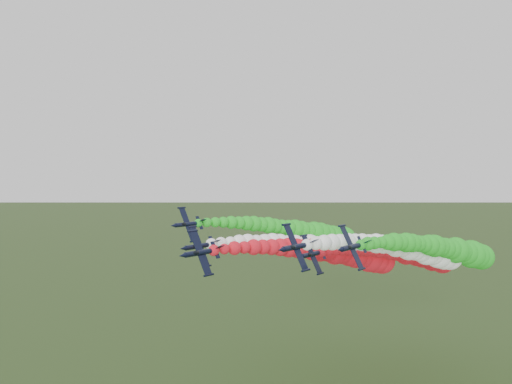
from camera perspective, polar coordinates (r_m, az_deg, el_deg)
jet_lead at (r=123.44m, az=10.34°, el=-7.09°), size 11.26×69.72×16.20m
jet_inner_left at (r=132.42m, az=8.94°, el=-6.55°), size 11.41×69.87×16.36m
jet_inner_right at (r=123.55m, az=18.15°, el=-6.43°), size 11.07×69.53×16.01m
jet_outer_left at (r=147.23m, az=6.64°, el=-4.70°), size 11.66×70.12×16.61m
jet_outer_right at (r=131.01m, az=21.71°, el=-6.27°), size 11.18×69.64×16.12m
jet_trail at (r=141.67m, az=17.78°, el=-6.97°), size 11.37×69.83×16.32m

